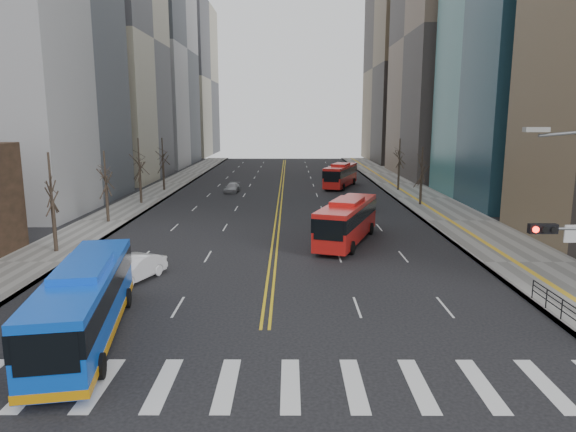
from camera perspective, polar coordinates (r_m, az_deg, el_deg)
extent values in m
plane|color=black|center=(20.04, -3.30, -18.21)|extent=(220.00, 220.00, 0.00)
cube|color=slate|center=(65.32, 14.67, 1.93)|extent=(7.00, 130.00, 0.15)
cube|color=slate|center=(65.65, -15.44, 1.93)|extent=(5.00, 130.00, 0.15)
cube|color=silver|center=(22.11, -26.22, -16.43)|extent=(0.70, 4.00, 0.01)
cube|color=silver|center=(21.21, -20.22, -17.15)|extent=(0.70, 4.00, 0.01)
cube|color=silver|center=(20.55, -13.72, -17.73)|extent=(0.70, 4.00, 0.01)
cube|color=silver|center=(20.14, -6.83, -18.10)|extent=(0.70, 4.00, 0.01)
cube|color=silver|center=(20.00, 0.26, -18.23)|extent=(0.70, 4.00, 0.01)
cube|color=silver|center=(20.15, 7.35, -18.10)|extent=(0.70, 4.00, 0.01)
cube|color=silver|center=(20.56, 14.23, -17.73)|extent=(0.70, 4.00, 0.01)
cube|color=silver|center=(21.24, 20.72, -17.15)|extent=(0.70, 4.00, 0.01)
cube|color=silver|center=(22.14, 26.70, -16.43)|extent=(0.70, 4.00, 0.01)
cube|color=gold|center=(73.16, -0.90, 3.14)|extent=(0.15, 100.00, 0.01)
cube|color=gold|center=(73.15, -0.58, 3.14)|extent=(0.15, 100.00, 0.01)
cube|color=#A9A188|center=(90.31, -21.79, 17.85)|extent=(22.00, 22.00, 44.00)
cube|color=#959597|center=(115.69, -16.22, 17.45)|extent=(20.00, 26.00, 48.00)
cube|color=#766252|center=(94.03, 19.03, 18.33)|extent=(20.00, 26.00, 46.00)
cube|color=#A9A188|center=(146.01, -12.15, 14.57)|extent=(18.00, 30.00, 40.00)
cube|color=brown|center=(124.19, 13.64, 15.68)|extent=(18.00, 30.00, 42.00)
cube|color=black|center=(22.25, 26.46, -1.27)|extent=(1.10, 0.28, 0.38)
cylinder|color=#FF190C|center=(21.95, 25.82, -1.36)|extent=(0.24, 0.08, 0.24)
cylinder|color=black|center=(22.11, 26.64, -1.35)|extent=(0.24, 0.08, 0.24)
cylinder|color=black|center=(22.27, 27.45, -1.35)|extent=(0.24, 0.08, 0.24)
cube|color=silver|center=(22.89, 29.34, -1.73)|extent=(0.90, 0.06, 0.70)
cube|color=#999993|center=(21.59, 25.86, 8.63)|extent=(0.90, 0.35, 0.18)
cube|color=black|center=(28.25, 28.21, -8.18)|extent=(0.04, 6.00, 0.04)
cylinder|color=black|center=(28.41, 28.12, -9.14)|extent=(0.06, 0.06, 1.00)
cylinder|color=black|center=(29.66, 26.77, -8.20)|extent=(0.06, 0.06, 1.00)
cylinder|color=black|center=(30.94, 25.54, -7.34)|extent=(0.06, 0.06, 1.00)
cylinder|color=black|center=(41.06, -24.53, -1.11)|extent=(0.28, 0.28, 3.90)
cylinder|color=black|center=(51.11, -19.45, 1.25)|extent=(0.28, 0.28, 3.60)
cylinder|color=black|center=(61.44, -16.07, 3.14)|extent=(0.28, 0.28, 4.00)
cylinder|color=black|center=(72.00, -13.65, 4.23)|extent=(0.28, 0.28, 3.80)
cylinder|color=black|center=(59.92, 14.53, 2.79)|extent=(0.28, 0.28, 3.50)
cylinder|color=black|center=(71.50, 12.18, 4.23)|extent=(0.28, 0.28, 3.75)
cube|color=blue|center=(24.63, -21.62, -8.83)|extent=(4.50, 12.16, 2.83)
cube|color=black|center=(24.46, -21.71, -7.60)|extent=(4.56, 12.19, 1.02)
cube|color=blue|center=(24.19, -21.87, -5.44)|extent=(2.68, 4.45, 0.40)
cube|color=orange|center=(25.05, -21.43, -11.45)|extent=(4.56, 12.19, 0.35)
cylinder|color=black|center=(22.00, -26.71, -15.18)|extent=(0.47, 1.04, 1.00)
cylinder|color=black|center=(21.41, -20.11, -15.40)|extent=(0.47, 1.04, 1.00)
cylinder|color=black|center=(28.82, -22.36, -8.70)|extent=(0.47, 1.04, 1.00)
cylinder|color=black|center=(28.37, -17.42, -8.68)|extent=(0.47, 1.04, 1.00)
cube|color=red|center=(40.86, 6.58, -0.51)|extent=(6.08, 11.16, 2.84)
cube|color=black|center=(40.76, 6.60, 0.26)|extent=(6.14, 11.20, 1.02)
cube|color=red|center=(40.59, 6.63, 1.60)|extent=(3.18, 4.29, 0.40)
cylinder|color=black|center=(38.14, 3.47, -3.22)|extent=(0.62, 1.04, 1.00)
cylinder|color=black|center=(37.53, 7.13, -3.52)|extent=(0.62, 1.04, 1.00)
cylinder|color=black|center=(44.74, 6.05, -1.17)|extent=(0.62, 1.04, 1.00)
cylinder|color=black|center=(44.22, 9.19, -1.39)|extent=(0.62, 1.04, 1.00)
cube|color=red|center=(74.09, 5.87, 4.54)|extent=(5.81, 11.00, 2.79)
cube|color=black|center=(74.04, 5.87, 4.96)|extent=(5.88, 11.04, 1.00)
cube|color=red|center=(73.95, 5.89, 5.69)|extent=(3.08, 4.21, 0.40)
cylinder|color=black|center=(71.21, 4.25, 3.30)|extent=(0.61, 1.04, 1.00)
cylinder|color=black|center=(70.63, 6.17, 3.21)|extent=(0.61, 1.04, 1.00)
cylinder|color=black|center=(77.85, 5.56, 3.92)|extent=(0.61, 1.04, 1.00)
cylinder|color=black|center=(77.32, 7.32, 3.83)|extent=(0.61, 1.04, 1.00)
imported|color=white|center=(32.63, -16.74, -5.62)|extent=(3.25, 4.88, 1.52)
imported|color=black|center=(56.09, 8.49, 1.49)|extent=(2.30, 4.76, 1.57)
imported|color=#96959A|center=(69.24, -6.22, 3.14)|extent=(2.02, 4.25, 1.20)
imported|color=black|center=(102.88, 5.77, 5.64)|extent=(2.84, 4.75, 1.23)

